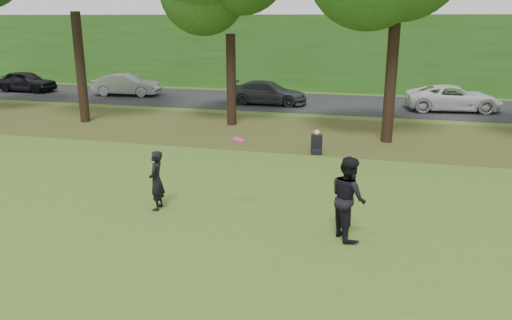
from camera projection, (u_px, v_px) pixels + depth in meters
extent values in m
plane|color=#3A571B|center=(166.00, 278.00, 9.57)|extent=(120.00, 120.00, 0.00)
cube|color=#433518|center=(292.00, 132.00, 21.66)|extent=(60.00, 7.00, 0.01)
cube|color=black|center=(317.00, 103.00, 29.10)|extent=(70.00, 7.00, 0.02)
cube|color=#224F16|center=(330.00, 53.00, 33.99)|extent=(70.00, 3.00, 5.00)
imported|color=black|center=(156.00, 180.00, 12.81)|extent=(0.45, 0.62, 1.56)
imported|color=black|center=(348.00, 198.00, 11.10)|extent=(1.08, 1.16, 1.90)
imported|color=black|center=(26.00, 81.00, 33.27)|extent=(4.04, 1.66, 1.37)
imported|color=#999AA0|center=(127.00, 85.00, 31.63)|extent=(4.31, 1.88, 1.38)
imported|color=#383A3F|center=(268.00, 93.00, 28.49)|extent=(4.48, 1.83, 1.30)
imported|color=silver|center=(453.00, 98.00, 26.42)|extent=(5.12, 2.84, 1.36)
cylinder|color=#EC1379|center=(238.00, 140.00, 12.01)|extent=(0.36, 0.38, 0.14)
cube|color=black|center=(316.00, 151.00, 18.30)|extent=(0.47, 0.61, 0.16)
cube|color=black|center=(317.00, 142.00, 18.49)|extent=(0.46, 0.39, 0.56)
sphere|color=tan|center=(317.00, 133.00, 18.39)|extent=(0.22, 0.22, 0.22)
cylinder|color=black|center=(80.00, 68.00, 23.20)|extent=(0.44, 0.44, 5.08)
cylinder|color=black|center=(231.00, 80.00, 22.66)|extent=(0.44, 0.44, 4.12)
cylinder|color=black|center=(390.00, 84.00, 19.40)|extent=(0.44, 0.44, 4.62)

